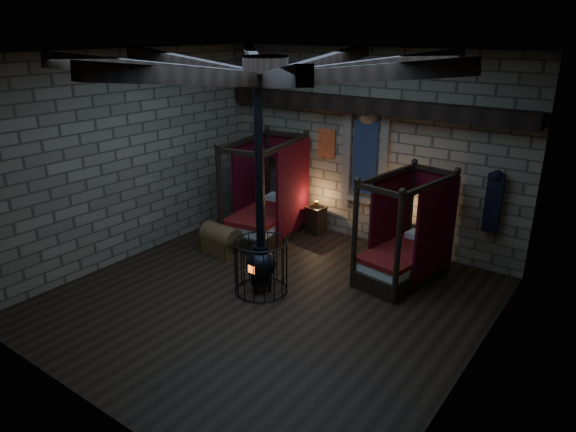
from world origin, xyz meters
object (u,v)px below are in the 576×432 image
Objects in this scene: bed_right at (405,253)px; trunk_right at (379,275)px; stove at (261,261)px; bed_left at (268,213)px; trunk_left at (222,240)px.

bed_right is 2.59× the size of trunk_right.
bed_right is 2.79m from stove.
bed_right is at bearing 77.90° from trunk_right.
bed_right is 0.74m from trunk_right.
bed_left is 0.57× the size of stove.
trunk_left is (-0.25, -1.29, -0.28)m from bed_left.
bed_right is at bearing 23.39° from trunk_left.
bed_right is 2.29× the size of trunk_left.
trunk_right is at bearing -97.91° from bed_right.
bed_right is (3.41, -0.09, -0.06)m from bed_left.
bed_left is 3.31m from trunk_right.
stove is at bearing -135.32° from trunk_right.
bed_left is 2.65m from stove.
bed_left is at bearing 126.65° from stove.
bed_left is 1.12× the size of bed_right.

